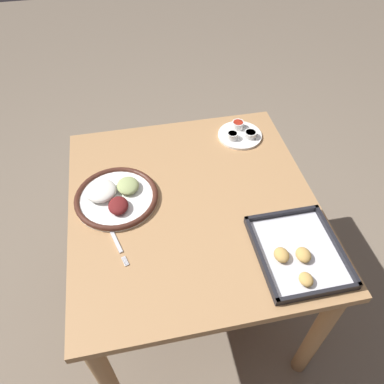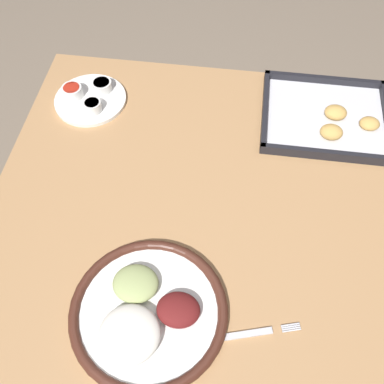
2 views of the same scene
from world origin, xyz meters
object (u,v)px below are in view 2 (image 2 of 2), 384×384
at_px(dinner_plate, 147,313).
at_px(baking_tray, 328,118).
at_px(saucer_plate, 89,97).
at_px(fork, 241,335).

bearing_deg(dinner_plate, baking_tray, 57.21).
height_order(dinner_plate, baking_tray, dinner_plate).
bearing_deg(saucer_plate, fork, -52.10).
relative_size(dinner_plate, baking_tray, 0.96).
xyz_separation_m(dinner_plate, saucer_plate, (-0.25, 0.53, -0.00)).
xyz_separation_m(saucer_plate, baking_tray, (0.60, 0.01, -0.00)).
distance_m(dinner_plate, saucer_plate, 0.59).
distance_m(fork, baking_tray, 0.58).
bearing_deg(dinner_plate, fork, -4.56).
height_order(fork, baking_tray, baking_tray).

